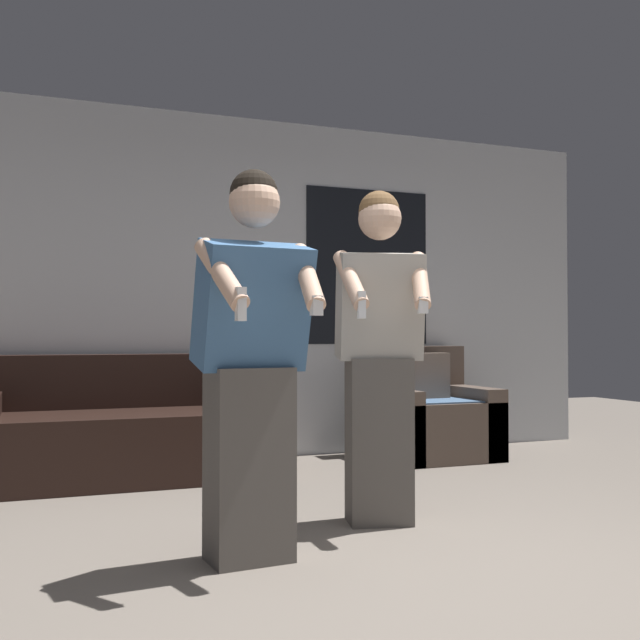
{
  "coord_description": "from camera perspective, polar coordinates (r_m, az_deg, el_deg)",
  "views": [
    {
      "loc": [
        -1.34,
        -2.57,
        0.96
      ],
      "look_at": [
        -0.07,
        0.75,
        1.04
      ],
      "focal_mm": 42.0,
      "sensor_mm": 36.0,
      "label": 1
    }
  ],
  "objects": [
    {
      "name": "ground_plane",
      "position": [
        3.05,
        6.66,
        -19.61
      ],
      "size": [
        14.0,
        14.0,
        0.0
      ],
      "primitive_type": "plane",
      "color": "slate"
    },
    {
      "name": "wall_back",
      "position": [
        5.92,
        -7.65,
        2.53
      ],
      "size": [
        6.69,
        0.07,
        2.7
      ],
      "color": "silver",
      "rests_on": "ground_plane"
    },
    {
      "name": "couch",
      "position": [
        5.32,
        -15.03,
        -8.42
      ],
      "size": [
        2.05,
        0.94,
        0.83
      ],
      "color": "black",
      "rests_on": "ground_plane"
    },
    {
      "name": "armchair",
      "position": [
        6.08,
        8.2,
        -7.38
      ],
      "size": [
        0.89,
        0.83,
        0.88
      ],
      "color": "brown",
      "rests_on": "ground_plane"
    },
    {
      "name": "person_left",
      "position": [
        3.21,
        -5.23,
        -3.4
      ],
      "size": [
        0.52,
        0.53,
        1.68
      ],
      "color": "#56514C",
      "rests_on": "ground_plane"
    },
    {
      "name": "person_right",
      "position": [
        3.88,
        4.55,
        -2.54
      ],
      "size": [
        0.5,
        0.56,
        1.72
      ],
      "color": "#56514C",
      "rests_on": "ground_plane"
    }
  ]
}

